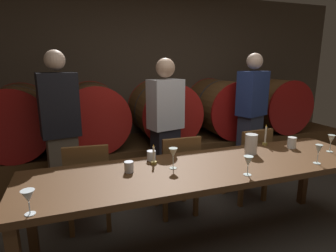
{
  "coord_description": "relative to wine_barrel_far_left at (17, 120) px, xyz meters",
  "views": [
    {
      "loc": [
        -1.23,
        -1.59,
        1.62
      ],
      "look_at": [
        -0.37,
        0.81,
        1.02
      ],
      "focal_mm": 29.76,
      "sensor_mm": 36.0,
      "label": 1
    }
  ],
  "objects": [
    {
      "name": "back_wall",
      "position": [
        1.84,
        0.55,
        0.36
      ],
      "size": [
        6.47,
        0.24,
        2.58
      ],
      "primitive_type": "cube",
      "color": "#473A2D",
      "rests_on": "ground"
    },
    {
      "name": "barrel_shelf",
      "position": [
        1.84,
        0.0,
        -0.67
      ],
      "size": [
        5.82,
        0.9,
        0.53
      ],
      "primitive_type": "cube",
      "color": "brown",
      "rests_on": "ground"
    },
    {
      "name": "wine_barrel_far_left",
      "position": [
        0.0,
        0.0,
        0.0
      ],
      "size": [
        0.82,
        0.91,
        0.82
      ],
      "color": "#513319",
      "rests_on": "barrel_shelf"
    },
    {
      "name": "wine_barrel_left",
      "position": [
        0.88,
        0.0,
        0.0
      ],
      "size": [
        0.82,
        0.91,
        0.82
      ],
      "color": "#513319",
      "rests_on": "barrel_shelf"
    },
    {
      "name": "wine_barrel_center",
      "position": [
        1.83,
        0.0,
        0.0
      ],
      "size": [
        0.82,
        0.91,
        0.82
      ],
      "color": "brown",
      "rests_on": "barrel_shelf"
    },
    {
      "name": "wine_barrel_right",
      "position": [
        2.77,
        0.0,
        0.0
      ],
      "size": [
        0.82,
        0.91,
        0.82
      ],
      "color": "brown",
      "rests_on": "barrel_shelf"
    },
    {
      "name": "wine_barrel_far_right",
      "position": [
        3.69,
        0.0,
        0.0
      ],
      "size": [
        0.82,
        0.91,
        0.82
      ],
      "color": "brown",
      "rests_on": "barrel_shelf"
    },
    {
      "name": "dining_table",
      "position": [
        1.65,
        -1.72,
        -0.23
      ],
      "size": [
        2.99,
        0.78,
        0.77
      ],
      "color": "#4C2D16",
      "rests_on": "ground"
    },
    {
      "name": "chair_left",
      "position": [
        0.71,
        -1.09,
        -0.44
      ],
      "size": [
        0.44,
        0.44,
        0.88
      ],
      "rotation": [
        0.0,
        0.0,
        3.05
      ],
      "color": "brown",
      "rests_on": "ground"
    },
    {
      "name": "chair_center",
      "position": [
        1.62,
        -1.12,
        -0.44
      ],
      "size": [
        0.41,
        0.41,
        0.88
      ],
      "rotation": [
        0.0,
        0.0,
        3.13
      ],
      "color": "brown",
      "rests_on": "ground"
    },
    {
      "name": "chair_right",
      "position": [
        2.51,
        -1.11,
        -0.44
      ],
      "size": [
        0.43,
        0.43,
        0.88
      ],
      "rotation": [
        0.0,
        0.0,
        3.21
      ],
      "color": "brown",
      "rests_on": "ground"
    },
    {
      "name": "guest_left",
      "position": [
        0.5,
        -0.61,
        -0.05
      ],
      "size": [
        0.42,
        0.3,
        1.73
      ],
      "rotation": [
        0.0,
        0.0,
        3.32
      ],
      "color": "brown",
      "rests_on": "ground"
    },
    {
      "name": "guest_center",
      "position": [
        1.64,
        -0.66,
        -0.08
      ],
      "size": [
        0.43,
        0.33,
        1.65
      ],
      "rotation": [
        0.0,
        0.0,
        3.4
      ],
      "color": "black",
      "rests_on": "ground"
    },
    {
      "name": "guest_right",
      "position": [
        2.84,
        -0.64,
        -0.05
      ],
      "size": [
        0.44,
        0.36,
        1.71
      ],
      "rotation": [
        0.0,
        0.0,
        3.5
      ],
      "color": "#33384C",
      "rests_on": "ground"
    },
    {
      "name": "candle_left",
      "position": [
        1.24,
        -1.53,
        -0.12
      ],
      "size": [
        0.05,
        0.05,
        0.18
      ],
      "color": "olive",
      "rests_on": "dining_table"
    },
    {
      "name": "candle_right",
      "position": [
        2.48,
        -1.39,
        -0.1
      ],
      "size": [
        0.05,
        0.05,
        0.22
      ],
      "color": "olive",
      "rests_on": "dining_table"
    },
    {
      "name": "pitcher",
      "position": [
        2.18,
        -1.57,
        -0.07
      ],
      "size": [
        0.11,
        0.11,
        0.19
      ],
      "color": "white",
      "rests_on": "dining_table"
    },
    {
      "name": "wine_glass_far_left",
      "position": [
        0.35,
        -2.06,
        -0.06
      ],
      "size": [
        0.08,
        0.08,
        0.15
      ],
      "color": "white",
      "rests_on": "dining_table"
    },
    {
      "name": "wine_glass_left",
      "position": [
        1.36,
        -1.68,
        -0.04
      ],
      "size": [
        0.07,
        0.07,
        0.17
      ],
      "color": "silver",
      "rests_on": "dining_table"
    },
    {
      "name": "wine_glass_center_left",
      "position": [
        1.85,
        -1.99,
        -0.06
      ],
      "size": [
        0.07,
        0.07,
        0.15
      ],
      "color": "silver",
      "rests_on": "dining_table"
    },
    {
      "name": "wine_glass_center_right",
      "position": [
        2.55,
        -1.98,
        -0.05
      ],
      "size": [
        0.06,
        0.06,
        0.17
      ],
      "color": "silver",
      "rests_on": "dining_table"
    },
    {
      "name": "wine_glass_right",
      "position": [
        2.92,
        -1.78,
        -0.04
      ],
      "size": [
        0.06,
        0.06,
        0.17
      ],
      "color": "silver",
      "rests_on": "dining_table"
    },
    {
      "name": "cup_left",
      "position": [
        1.01,
        -1.63,
        -0.12
      ],
      "size": [
        0.07,
        0.07,
        0.09
      ],
      "primitive_type": "cylinder",
      "color": "silver",
      "rests_on": "dining_table"
    },
    {
      "name": "cup_center",
      "position": [
        1.25,
        -1.44,
        -0.12
      ],
      "size": [
        0.08,
        0.08,
        0.09
      ],
      "primitive_type": "cylinder",
      "color": "silver",
      "rests_on": "dining_table"
    },
    {
      "name": "cup_right",
      "position": [
        2.67,
        -1.56,
        -0.11
      ],
      "size": [
        0.08,
        0.08,
        0.11
      ],
      "primitive_type": "cylinder",
      "color": "white",
      "rests_on": "dining_table"
    }
  ]
}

